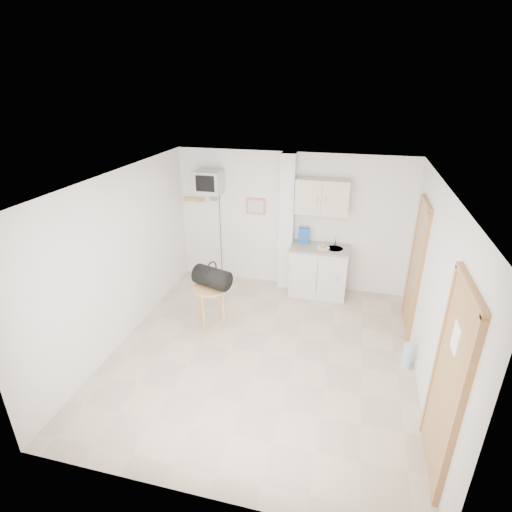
% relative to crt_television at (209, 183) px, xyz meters
% --- Properties ---
extents(ground, '(4.50, 4.50, 0.00)m').
position_rel_crt_television_xyz_m(ground, '(1.45, -2.02, -1.94)').
color(ground, '#BCAC94').
rests_on(ground, ground).
extents(room_envelope, '(4.24, 4.54, 2.55)m').
position_rel_crt_television_xyz_m(room_envelope, '(1.69, -1.93, -0.40)').
color(room_envelope, white).
rests_on(room_envelope, ground).
extents(kitchenette, '(1.03, 0.58, 2.10)m').
position_rel_crt_television_xyz_m(kitchenette, '(2.02, -0.02, -1.13)').
color(kitchenette, silver).
rests_on(kitchenette, ground).
extents(crt_television, '(0.44, 0.45, 2.15)m').
position_rel_crt_television_xyz_m(crt_television, '(0.00, 0.00, 0.00)').
color(crt_television, slate).
rests_on(crt_television, ground).
extents(round_table, '(0.53, 0.53, 0.68)m').
position_rel_crt_television_xyz_m(round_table, '(0.49, -1.51, -1.37)').
color(round_table, '#B48C46').
rests_on(round_table, ground).
extents(duffel_bag, '(0.64, 0.48, 0.42)m').
position_rel_crt_television_xyz_m(duffel_bag, '(0.52, -1.46, -1.10)').
color(duffel_bag, black).
rests_on(duffel_bag, round_table).
extents(water_bottle, '(0.13, 0.13, 0.40)m').
position_rel_crt_television_xyz_m(water_bottle, '(3.43, -1.83, -1.75)').
color(water_bottle, '#9CC1D1').
rests_on(water_bottle, ground).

